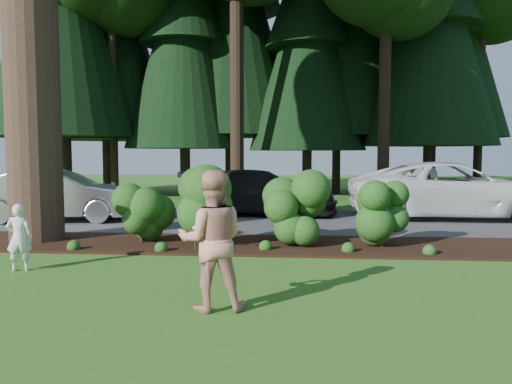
% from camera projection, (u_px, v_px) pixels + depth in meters
% --- Properties ---
extents(ground, '(80.00, 80.00, 0.00)m').
position_uv_depth(ground, '(201.00, 282.00, 8.09)').
color(ground, '#2D641C').
rests_on(ground, ground).
extents(mulch_bed, '(16.00, 2.50, 0.05)m').
position_uv_depth(mulch_bed, '(229.00, 244.00, 11.31)').
color(mulch_bed, black).
rests_on(mulch_bed, ground).
extents(driveway, '(22.00, 6.00, 0.03)m').
position_uv_depth(driveway, '(247.00, 220.00, 15.54)').
color(driveway, '#38383A').
rests_on(driveway, ground).
extents(shrub_row, '(6.53, 1.60, 1.61)m').
position_uv_depth(shrub_row, '(262.00, 211.00, 11.08)').
color(shrub_row, '#1E3C12').
rests_on(shrub_row, ground).
extents(lily_cluster, '(0.69, 0.09, 0.57)m').
position_uv_depth(lily_cluster, '(209.00, 229.00, 10.46)').
color(lily_cluster, '#1E3C12').
rests_on(lily_cluster, ground).
extents(car_silver_wagon, '(4.93, 2.34, 1.56)m').
position_uv_depth(car_silver_wagon, '(58.00, 195.00, 15.14)').
color(car_silver_wagon, silver).
rests_on(car_silver_wagon, driveway).
extents(car_white_suv, '(6.43, 2.98, 1.79)m').
position_uv_depth(car_white_suv, '(452.00, 190.00, 15.80)').
color(car_white_suv, silver).
rests_on(car_white_suv, driveway).
extents(car_dark_suv, '(5.37, 2.61, 1.50)m').
position_uv_depth(car_dark_suv, '(260.00, 192.00, 16.69)').
color(car_dark_suv, black).
rests_on(car_dark_suv, driveway).
extents(child, '(0.49, 0.38, 1.20)m').
position_uv_depth(child, '(19.00, 237.00, 8.82)').
color(child, silver).
rests_on(child, ground).
extents(adult, '(1.01, 0.85, 1.87)m').
position_uv_depth(adult, '(212.00, 240.00, 6.61)').
color(adult, '#C53D1A').
rests_on(adult, ground).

